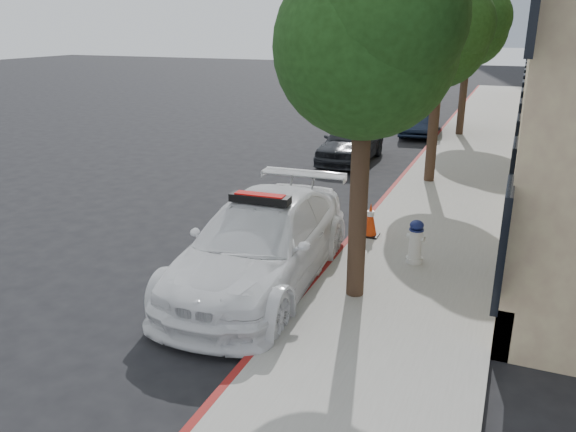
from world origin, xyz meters
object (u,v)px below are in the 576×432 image
(fire_hydrant, at_px, (416,242))
(traffic_cone, at_px, (370,220))
(parked_car_far, at_px, (421,116))
(parked_car_mid, at_px, (351,141))
(police_car, at_px, (261,243))

(fire_hydrant, bearing_deg, traffic_cone, 150.95)
(traffic_cone, bearing_deg, parked_car_far, 95.21)
(parked_car_mid, distance_m, parked_car_far, 6.39)
(police_car, height_order, parked_car_mid, police_car)
(parked_car_far, distance_m, fire_hydrant, 14.78)
(parked_car_mid, height_order, parked_car_far, parked_car_far)
(parked_car_mid, bearing_deg, traffic_cone, -71.56)
(fire_hydrant, xyz_separation_m, traffic_cone, (-1.17, 1.09, -0.05))
(police_car, xyz_separation_m, traffic_cone, (1.33, 2.79, -0.27))
(parked_car_far, distance_m, traffic_cone, 13.55)
(police_car, distance_m, traffic_cone, 3.10)
(police_car, distance_m, parked_car_far, 16.28)
(parked_car_mid, relative_size, traffic_cone, 5.49)
(police_car, bearing_deg, parked_car_far, 86.57)
(police_car, distance_m, parked_car_mid, 10.10)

